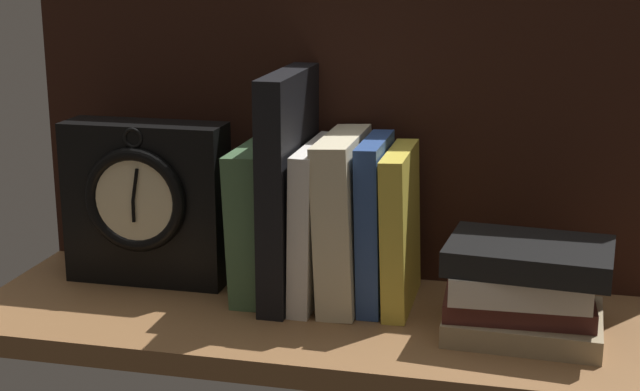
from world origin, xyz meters
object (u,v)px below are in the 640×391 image
(book_white_catcher, at_px, (314,222))
(book_cream_twain, at_px, (345,219))
(framed_clock, at_px, (146,202))
(book_blue_modern, at_px, (376,222))
(book_stack_side, at_px, (523,289))
(book_yellow_seinlanguage, at_px, (401,228))
(book_black_skeptic, at_px, (289,186))
(book_green_romantic, at_px, (258,221))

(book_white_catcher, distance_m, book_cream_twain, 0.04)
(framed_clock, bearing_deg, book_blue_modern, -1.13)
(book_white_catcher, height_order, book_stack_side, book_white_catcher)
(book_white_catcher, distance_m, book_blue_modern, 0.07)
(book_white_catcher, height_order, book_cream_twain, book_cream_twain)
(book_white_catcher, relative_size, book_yellow_seinlanguage, 1.01)
(book_cream_twain, relative_size, book_blue_modern, 1.01)
(book_blue_modern, distance_m, framed_clock, 0.28)
(book_cream_twain, distance_m, book_yellow_seinlanguage, 0.06)
(book_stack_side, bearing_deg, book_yellow_seinlanguage, 158.18)
(book_stack_side, bearing_deg, book_cream_twain, 164.71)
(book_black_skeptic, relative_size, book_blue_modern, 1.38)
(book_cream_twain, height_order, book_stack_side, book_cream_twain)
(book_yellow_seinlanguage, bearing_deg, book_blue_modern, 180.00)
(book_cream_twain, distance_m, book_blue_modern, 0.04)
(book_black_skeptic, relative_size, book_cream_twain, 1.36)
(framed_clock, height_order, book_stack_side, framed_clock)
(book_cream_twain, distance_m, book_stack_side, 0.21)
(book_white_catcher, xyz_separation_m, book_stack_side, (0.23, -0.05, -0.04))
(book_cream_twain, bearing_deg, book_white_catcher, 180.00)
(book_green_romantic, distance_m, book_yellow_seinlanguage, 0.16)
(book_blue_modern, xyz_separation_m, book_stack_side, (0.16, -0.05, -0.04))
(book_black_skeptic, distance_m, book_blue_modern, 0.11)
(book_white_catcher, distance_m, framed_clock, 0.21)
(framed_clock, relative_size, book_stack_side, 1.11)
(book_black_skeptic, xyz_separation_m, book_cream_twain, (0.06, 0.00, -0.03))
(book_yellow_seinlanguage, bearing_deg, book_cream_twain, 180.00)
(book_cream_twain, bearing_deg, book_blue_modern, 0.00)
(book_green_romantic, xyz_separation_m, book_white_catcher, (0.07, 0.00, 0.00))
(book_green_romantic, xyz_separation_m, book_blue_modern, (0.14, 0.00, 0.01))
(book_white_catcher, relative_size, book_stack_side, 1.03)
(book_white_catcher, bearing_deg, book_yellow_seinlanguage, 0.00)
(book_blue_modern, bearing_deg, book_white_catcher, 180.00)
(book_green_romantic, bearing_deg, book_black_skeptic, 0.00)
(book_black_skeptic, distance_m, book_white_catcher, 0.05)
(book_white_catcher, height_order, book_blue_modern, book_blue_modern)
(book_white_catcher, distance_m, book_yellow_seinlanguage, 0.10)
(book_black_skeptic, bearing_deg, framed_clock, 178.23)
(book_blue_modern, distance_m, book_stack_side, 0.18)
(book_white_catcher, relative_size, book_blue_modern, 0.95)
(book_green_romantic, relative_size, book_yellow_seinlanguage, 0.98)
(book_cream_twain, bearing_deg, book_yellow_seinlanguage, 0.00)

